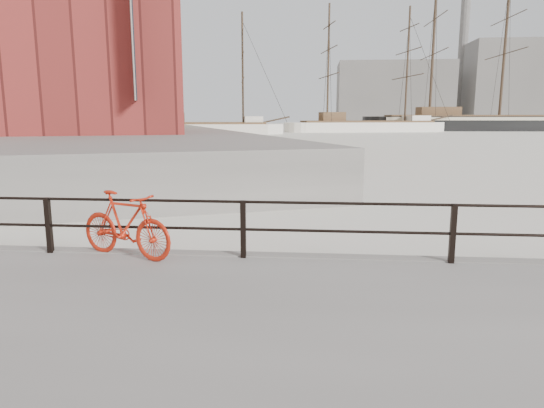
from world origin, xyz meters
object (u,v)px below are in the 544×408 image
(bicycle, at_px, (126,225))
(schooner_left, at_px, (207,134))
(schooner_mid, at_px, (366,132))
(workboat_far, at_px, (36,142))
(barque_black, at_px, (498,131))
(workboat_near, at_px, (59,154))

(bicycle, relative_size, schooner_left, 0.08)
(schooner_mid, xyz_separation_m, workboat_far, (-39.29, -39.14, 0.00))
(barque_black, bearing_deg, schooner_mid, -163.57)
(bicycle, bearing_deg, schooner_left, 123.03)
(schooner_left, height_order, workboat_far, schooner_left)
(bicycle, xyz_separation_m, workboat_near, (-15.57, 26.27, -0.93))
(schooner_mid, bearing_deg, workboat_near, -130.01)
(bicycle, bearing_deg, workboat_near, 142.09)
(barque_black, xyz_separation_m, workboat_far, (-65.43, -47.99, 0.00))
(workboat_far, bearing_deg, bicycle, -59.70)
(schooner_mid, height_order, workboat_near, schooner_mid)
(workboat_near, bearing_deg, barque_black, 43.47)
(schooner_mid, height_order, workboat_far, schooner_mid)
(barque_black, relative_size, schooner_mid, 1.83)
(workboat_near, bearing_deg, workboat_far, 118.86)
(bicycle, distance_m, schooner_mid, 82.51)
(bicycle, height_order, schooner_mid, schooner_mid)
(schooner_left, bearing_deg, barque_black, 13.52)
(barque_black, relative_size, schooner_left, 2.30)
(schooner_mid, distance_m, workboat_near, 61.92)
(barque_black, bearing_deg, workboat_near, -132.35)
(bicycle, distance_m, schooner_left, 69.00)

